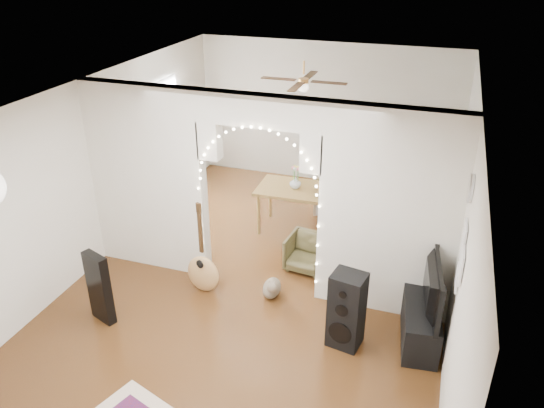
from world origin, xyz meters
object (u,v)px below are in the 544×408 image
(floor_speaker, at_px, (346,310))
(bookcase, at_px, (359,179))
(acoustic_guitar, at_px, (202,260))
(dining_chair_right, at_px, (342,187))
(media_console, at_px, (420,324))
(dining_table, at_px, (295,192))
(dining_chair_left, at_px, (307,253))

(floor_speaker, bearing_deg, bookcase, 108.17)
(acoustic_guitar, distance_m, dining_chair_right, 3.64)
(media_console, distance_m, dining_table, 3.11)
(bookcase, distance_m, dining_table, 1.16)
(floor_speaker, height_order, dining_table, floor_speaker)
(acoustic_guitar, bearing_deg, bookcase, 79.55)
(bookcase, bearing_deg, media_console, -61.93)
(dining_table, relative_size, dining_chair_left, 2.15)
(floor_speaker, relative_size, media_console, 0.97)
(floor_speaker, xyz_separation_m, dining_table, (-1.35, 2.48, 0.20))
(dining_chair_right, bearing_deg, floor_speaker, -100.44)
(acoustic_guitar, distance_m, media_console, 2.89)
(dining_table, xyz_separation_m, dining_chair_left, (0.50, -1.06, -0.42))
(floor_speaker, distance_m, bookcase, 3.23)
(dining_table, distance_m, dining_chair_right, 1.52)
(acoustic_guitar, distance_m, dining_table, 2.18)
(acoustic_guitar, height_order, dining_chair_right, acoustic_guitar)
(acoustic_guitar, xyz_separation_m, dining_table, (0.69, 2.06, 0.18))
(media_console, xyz_separation_m, dining_chair_right, (-1.68, 3.53, -0.00))
(dining_table, xyz_separation_m, dining_chair_right, (0.51, 1.37, -0.44))
(bookcase, bearing_deg, dining_chair_left, -99.12)
(dining_chair_left, bearing_deg, dining_table, 120.72)
(floor_speaker, relative_size, dining_chair_left, 1.71)
(bookcase, xyz_separation_m, dining_chair_left, (-0.42, -1.77, -0.48))
(bookcase, xyz_separation_m, dining_chair_right, (-0.40, 0.66, -0.50))
(acoustic_guitar, height_order, dining_table, acoustic_guitar)
(dining_chair_left, bearing_deg, media_console, -27.38)
(acoustic_guitar, height_order, dining_chair_left, acoustic_guitar)
(dining_table, bearing_deg, dining_chair_left, -66.47)
(dining_chair_left, relative_size, dining_chair_right, 1.05)
(bookcase, relative_size, dining_table, 1.22)
(media_console, bearing_deg, dining_chair_left, 140.31)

